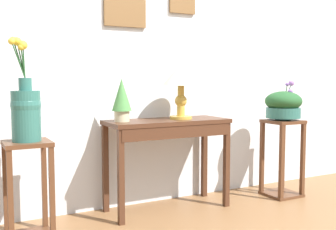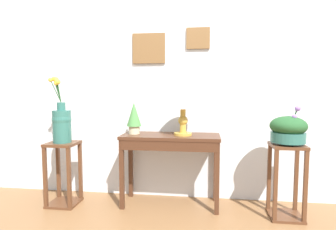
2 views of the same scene
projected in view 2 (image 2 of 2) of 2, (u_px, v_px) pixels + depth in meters
The scene contains 8 objects.
back_wall_with_art at pixel (184, 78), 3.22m from camera, with size 9.00×0.13×2.80m.
console_table at pixel (170, 146), 2.98m from camera, with size 1.05×0.42×0.78m.
table_lamp at pixel (183, 103), 2.95m from camera, with size 0.33×0.33×0.48m.
potted_plant_on_console at pixel (134, 117), 3.04m from camera, with size 0.16×0.16×0.35m.
pedestal_stand_left at pixel (63, 174), 3.04m from camera, with size 0.31×0.31×0.69m.
flower_vase_tall_left at pixel (62, 122), 2.99m from camera, with size 0.21×0.20×0.71m.
pedestal_stand_right at pixel (286, 181), 2.73m from camera, with size 0.31×0.31×0.74m.
planter_bowl_wide_right at pixel (288, 129), 2.68m from camera, with size 0.34×0.34×0.38m.
Camera 2 is at (0.24, -1.76, 1.25)m, focal length 29.77 mm.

